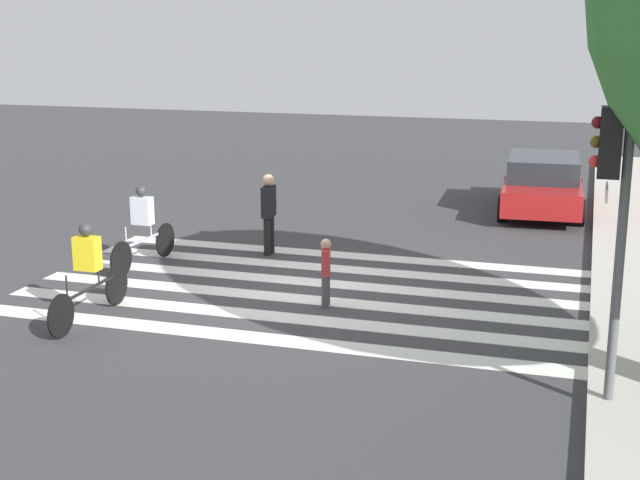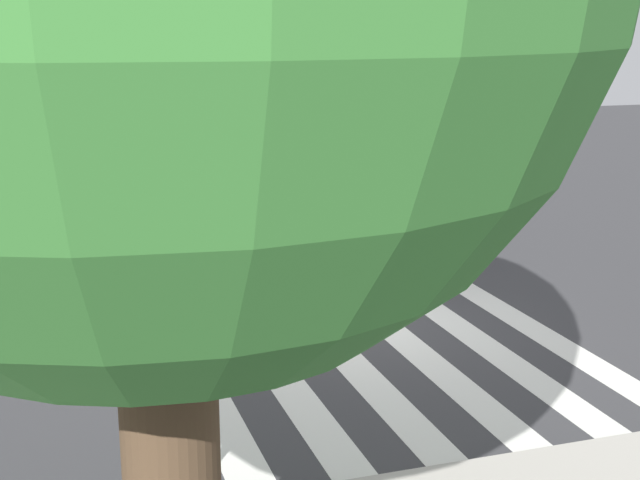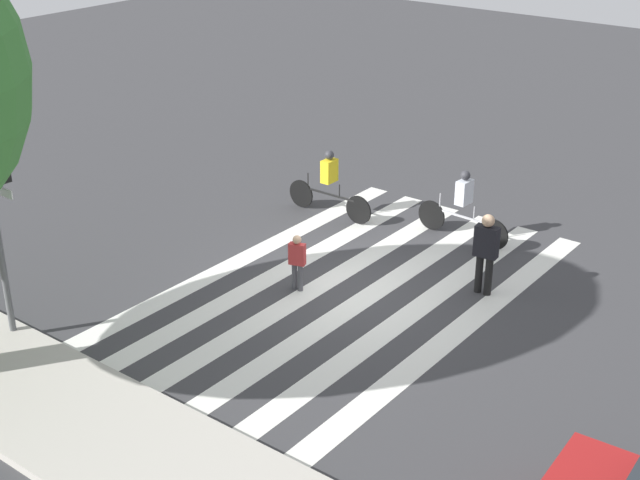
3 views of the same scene
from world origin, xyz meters
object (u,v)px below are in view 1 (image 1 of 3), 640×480
(pedestrian_child_with_backpack, at_px, (269,209))
(pedestrian_adult_yellow_jacket, at_px, (326,269))
(car_parked_far_curb, at_px, (543,183))
(cyclist_far_lane, at_px, (143,224))
(cyclist_near_curb, at_px, (88,269))
(traffic_light, at_px, (613,191))

(pedestrian_child_with_backpack, xyz_separation_m, pedestrian_adult_yellow_jacket, (3.03, 2.15, -0.29))
(pedestrian_child_with_backpack, height_order, car_parked_far_curb, pedestrian_child_with_backpack)
(pedestrian_child_with_backpack, bearing_deg, cyclist_far_lane, 123.00)
(pedestrian_child_with_backpack, xyz_separation_m, cyclist_near_curb, (4.86, -1.33, -0.09))
(cyclist_far_lane, bearing_deg, pedestrian_child_with_backpack, 132.14)
(traffic_light, bearing_deg, car_parked_far_curb, -173.34)
(traffic_light, xyz_separation_m, cyclist_far_lane, (-4.34, -8.67, -1.93))
(cyclist_near_curb, relative_size, cyclist_far_lane, 1.02)
(traffic_light, relative_size, car_parked_far_curb, 0.85)
(cyclist_far_lane, distance_m, car_parked_far_curb, 10.60)
(traffic_light, height_order, cyclist_near_curb, traffic_light)
(pedestrian_adult_yellow_jacket, bearing_deg, cyclist_near_curb, 99.93)
(traffic_light, relative_size, cyclist_near_curb, 1.66)
(traffic_light, distance_m, cyclist_near_curb, 8.26)
(pedestrian_adult_yellow_jacket, relative_size, cyclist_far_lane, 0.51)
(pedestrian_child_with_backpack, bearing_deg, pedestrian_adult_yellow_jacket, -150.36)
(car_parked_far_curb, bearing_deg, cyclist_near_curb, -33.64)
(pedestrian_child_with_backpack, xyz_separation_m, car_parked_far_curb, (-6.07, 5.22, -0.22))
(car_parked_far_curb, bearing_deg, cyclist_far_lane, -46.01)
(pedestrian_adult_yellow_jacket, xyz_separation_m, car_parked_far_curb, (-9.10, 3.07, 0.07))
(pedestrian_child_with_backpack, distance_m, pedestrian_adult_yellow_jacket, 3.73)
(pedestrian_adult_yellow_jacket, distance_m, cyclist_near_curb, 3.93)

